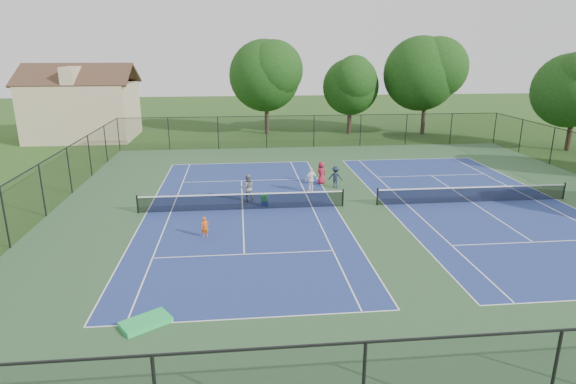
{
  "coord_description": "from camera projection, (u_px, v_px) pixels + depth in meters",
  "views": [
    {
      "loc": [
        -7.08,
        -26.74,
        9.06
      ],
      "look_at": [
        -4.43,
        -1.0,
        1.3
      ],
      "focal_mm": 30.0,
      "sensor_mm": 36.0,
      "label": 1
    }
  ],
  "objects": [
    {
      "name": "child_player",
      "position": [
        205.0,
        227.0,
        23.88
      ],
      "size": [
        0.45,
        0.37,
        1.06
      ],
      "primitive_type": "imported",
      "rotation": [
        0.0,
        0.0,
        0.35
      ],
      "color": "#EB5E0F",
      "rests_on": "ground"
    },
    {
      "name": "bystander_a",
      "position": [
        311.0,
        180.0,
        31.35
      ],
      "size": [
        1.03,
        0.9,
        1.67
      ],
      "primitive_type": "imported",
      "rotation": [
        0.0,
        0.0,
        3.77
      ],
      "color": "white",
      "rests_on": "ground"
    },
    {
      "name": "instructor",
      "position": [
        248.0,
        188.0,
        29.44
      ],
      "size": [
        0.93,
        0.78,
        1.7
      ],
      "primitive_type": "imported",
      "rotation": [
        0.0,
        0.0,
        3.32
      ],
      "color": "gray",
      "rests_on": "ground"
    },
    {
      "name": "tree_back_b",
      "position": [
        266.0,
        72.0,
        51.26
      ],
      "size": [
        7.6,
        7.6,
        10.03
      ],
      "color": "#2D2116",
      "rests_on": "ground"
    },
    {
      "name": "ball_crate",
      "position": [
        264.0,
        203.0,
        28.75
      ],
      "size": [
        0.44,
        0.36,
        0.31
      ],
      "primitive_type": "cube",
      "rotation": [
        0.0,
        0.0,
        -0.1
      ],
      "color": "navy",
      "rests_on": "ground"
    },
    {
      "name": "ground",
      "position": [
        360.0,
        206.0,
        28.77
      ],
      "size": [
        140.0,
        140.0,
        0.0
      ],
      "primitive_type": "plane",
      "color": "#234716",
      "rests_on": "ground"
    },
    {
      "name": "green_tarp",
      "position": [
        146.0,
        322.0,
        16.39
      ],
      "size": [
        1.86,
        1.66,
        0.18
      ],
      "primitive_type": "cube",
      "rotation": [
        0.0,
        0.0,
        0.58
      ],
      "color": "green",
      "rests_on": "ground"
    },
    {
      "name": "tree_back_d",
      "position": [
        427.0,
        70.0,
        50.96
      ],
      "size": [
        7.8,
        7.8,
        10.37
      ],
      "color": "#2D2116",
      "rests_on": "ground"
    },
    {
      "name": "tree_back_c",
      "position": [
        351.0,
        83.0,
        51.51
      ],
      "size": [
        6.0,
        6.0,
        8.4
      ],
      "color": "#2D2116",
      "rests_on": "ground"
    },
    {
      "name": "tennis_court_left",
      "position": [
        243.0,
        208.0,
        28.06
      ],
      "size": [
        12.0,
        23.83,
        1.07
      ],
      "color": "navy",
      "rests_on": "ground"
    },
    {
      "name": "bystander_b",
      "position": [
        335.0,
        177.0,
        32.34
      ],
      "size": [
        1.08,
        0.84,
        1.48
      ],
      "primitive_type": "imported",
      "rotation": [
        0.0,
        0.0,
        2.8
      ],
      "color": "#1A2639",
      "rests_on": "ground"
    },
    {
      "name": "clapboard_house",
      "position": [
        83.0,
        109.0,
        49.45
      ],
      "size": [
        10.8,
        8.1,
        7.65
      ],
      "color": "tan",
      "rests_on": "ground"
    },
    {
      "name": "court_pad",
      "position": [
        360.0,
        206.0,
        28.77
      ],
      "size": [
        36.0,
        36.0,
        0.01
      ],
      "primitive_type": "cube",
      "color": "#315731",
      "rests_on": "ground"
    },
    {
      "name": "perimeter_fence",
      "position": [
        361.0,
        180.0,
        28.31
      ],
      "size": [
        36.08,
        36.08,
        3.02
      ],
      "color": "black",
      "rests_on": "ground"
    },
    {
      "name": "bystander_c",
      "position": [
        321.0,
        173.0,
        33.27
      ],
      "size": [
        0.9,
        0.79,
        1.56
      ],
      "primitive_type": "imported",
      "rotation": [
        0.0,
        0.0,
        3.63
      ],
      "color": "maroon",
      "rests_on": "ground"
    },
    {
      "name": "ball_hopper",
      "position": [
        264.0,
        197.0,
        28.64
      ],
      "size": [
        0.39,
        0.35,
        0.43
      ],
      "primitive_type": "cube",
      "rotation": [
        0.0,
        0.0,
        -0.22
      ],
      "color": "green",
      "rests_on": "ball_crate"
    },
    {
      "name": "tennis_court_right",
      "position": [
        472.0,
        201.0,
        29.43
      ],
      "size": [
        12.0,
        23.83,
        1.07
      ],
      "color": "navy",
      "rests_on": "ground"
    }
  ]
}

